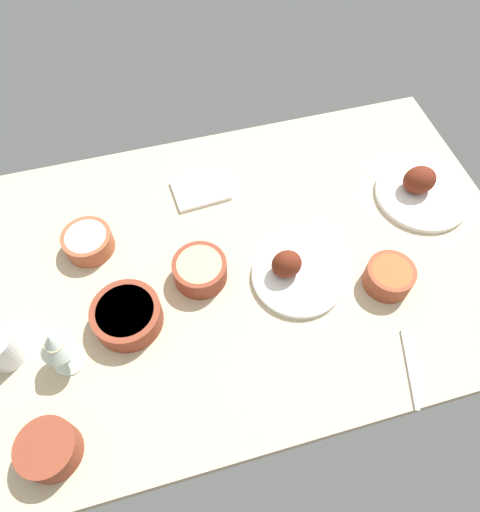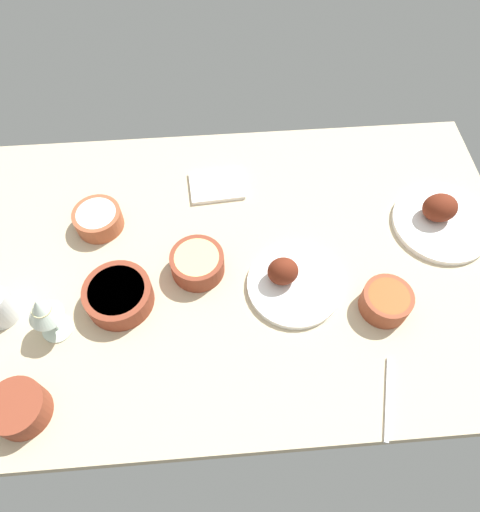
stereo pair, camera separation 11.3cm
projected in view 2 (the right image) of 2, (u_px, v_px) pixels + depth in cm
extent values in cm
cube|color=#C6B28E|center=(240.00, 264.00, 116.97)|extent=(140.00, 90.00, 4.00)
cylinder|color=white|center=(294.00, 285.00, 110.62)|extent=(22.68, 22.68, 1.60)
ellipsoid|color=#602314|center=(283.00, 271.00, 107.75)|extent=(7.33, 6.32, 7.46)
cylinder|color=white|center=(441.00, 223.00, 120.38)|extent=(25.29, 25.29, 1.60)
ellipsoid|color=#602314|center=(440.00, 208.00, 117.72)|extent=(8.87, 7.41, 7.47)
cylinder|color=#A35133|center=(98.00, 219.00, 118.74)|extent=(12.33, 12.33, 5.32)
cylinder|color=white|center=(96.00, 214.00, 116.91)|extent=(10.11, 10.11, 1.00)
cylinder|color=brown|center=(386.00, 301.00, 105.90)|extent=(11.50, 11.50, 5.92)
cylinder|color=brown|center=(389.00, 297.00, 103.81)|extent=(9.43, 9.43, 1.00)
cylinder|color=brown|center=(19.00, 409.00, 92.89)|extent=(11.67, 11.67, 6.35)
cylinder|color=#4C192D|center=(14.00, 405.00, 90.62)|extent=(9.57, 9.57, 1.00)
cylinder|color=brown|center=(119.00, 295.00, 106.79)|extent=(15.85, 15.85, 5.79)
cylinder|color=#D6BC70|center=(116.00, 291.00, 104.76)|extent=(12.99, 12.99, 1.00)
cylinder|color=brown|center=(197.00, 263.00, 111.28)|extent=(13.05, 13.05, 5.97)
cylinder|color=#DBCC7A|center=(197.00, 258.00, 109.17)|extent=(10.70, 10.70, 1.00)
cylinder|color=silver|center=(58.00, 329.00, 105.25)|extent=(7.00, 7.00, 0.50)
cylinder|color=silver|center=(52.00, 322.00, 102.06)|extent=(1.00, 1.00, 7.00)
cone|color=silver|center=(41.00, 309.00, 96.34)|extent=(7.60, 7.60, 6.50)
cylinder|color=beige|center=(44.00, 312.00, 97.57)|extent=(4.18, 4.18, 2.80)
cube|color=white|center=(216.00, 186.00, 127.45)|extent=(15.33, 12.10, 1.20)
cube|color=silver|center=(388.00, 398.00, 96.71)|extent=(5.84, 17.50, 0.80)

